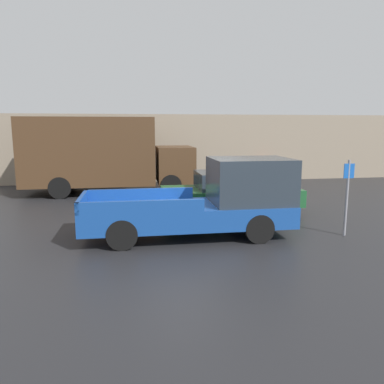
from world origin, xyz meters
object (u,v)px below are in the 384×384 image
(parking_sign, at_px, (347,193))
(newspaper_box, at_px, (263,171))
(car, at_px, (231,191))
(delivery_truck, at_px, (102,153))
(pickup_truck, at_px, (212,201))

(parking_sign, relative_size, newspaper_box, 1.99)
(car, distance_m, newspaper_box, 8.42)
(delivery_truck, distance_m, parking_sign, 10.81)
(car, xyz_separation_m, parking_sign, (2.36, -3.34, 0.45))
(pickup_truck, height_order, parking_sign, pickup_truck)
(car, height_order, parking_sign, parking_sign)
(parking_sign, distance_m, newspaper_box, 10.94)
(pickup_truck, height_order, car, pickup_truck)
(delivery_truck, height_order, parking_sign, delivery_truck)
(car, height_order, delivery_truck, delivery_truck)
(newspaper_box, bearing_deg, pickup_truck, -116.69)
(pickup_truck, height_order, delivery_truck, delivery_truck)
(pickup_truck, bearing_deg, car, 64.82)
(car, distance_m, parking_sign, 4.11)
(car, xyz_separation_m, delivery_truck, (-4.79, 4.74, 1.07))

